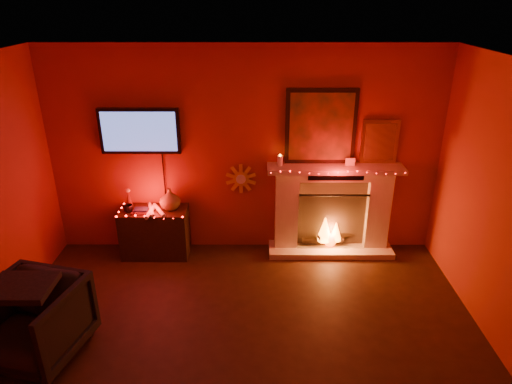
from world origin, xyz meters
TOP-DOWN VIEW (x-y plane):
  - room at (0.00, 0.00)m, footprint 5.00×5.00m
  - fireplace at (1.14, 2.39)m, footprint 1.72×0.40m
  - tv at (-1.30, 2.45)m, footprint 1.00×0.07m
  - sunburst_clock at (-0.05, 2.48)m, footprint 0.40×0.03m
  - console_table at (-1.17, 2.26)m, footprint 0.86×0.50m
  - armchair at (-1.95, 0.40)m, footprint 1.03×1.04m

SIDE VIEW (x-z plane):
  - console_table at x=-1.17m, z-range -0.09..0.84m
  - armchair at x=-1.95m, z-range 0.00..0.78m
  - fireplace at x=1.14m, z-range -0.37..1.81m
  - sunburst_clock at x=-0.05m, z-range 0.80..1.20m
  - room at x=0.00m, z-range -1.15..3.85m
  - tv at x=-1.30m, z-range 1.03..2.27m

